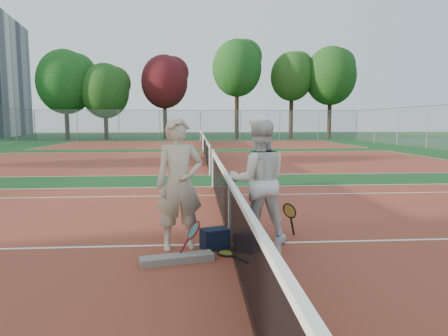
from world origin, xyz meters
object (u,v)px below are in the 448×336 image
at_px(racket_black_held, 289,220).
at_px(sports_bag_purple, 247,242).
at_px(player_b, 259,181).
at_px(racket_spare, 226,253).
at_px(player_a, 179,184).
at_px(sports_bag_navy, 215,239).
at_px(net_main, 230,212).
at_px(water_bottle, 278,248).
at_px(racket_red, 194,240).

relative_size(racket_black_held, sports_bag_purple, 1.73).
relative_size(player_b, racket_spare, 3.22).
bearing_deg(player_a, sports_bag_navy, -18.84).
height_order(net_main, sports_bag_navy, net_main).
height_order(net_main, water_bottle, net_main).
bearing_deg(sports_bag_purple, racket_black_held, 39.81).
bearing_deg(racket_black_held, sports_bag_navy, -26.16).
distance_m(racket_black_held, racket_spare, 1.38).
bearing_deg(sports_bag_purple, player_a, 167.99).
relative_size(player_b, sports_bag_purple, 5.88).
distance_m(player_a, racket_red, 0.87).
distance_m(player_a, racket_spare, 1.21).
bearing_deg(net_main, racket_red, -132.90).
relative_size(racket_spare, water_bottle, 2.00).
distance_m(player_b, sports_bag_purple, 0.99).
relative_size(racket_red, sports_bag_navy, 1.33).
bearing_deg(net_main, water_bottle, -48.28).
height_order(player_b, sports_bag_navy, player_b).
bearing_deg(racket_spare, racket_black_held, -88.87).
bearing_deg(water_bottle, net_main, 131.72).
bearing_deg(sports_bag_purple, racket_red, -162.71).
bearing_deg(racket_black_held, sports_bag_purple, -8.04).
height_order(net_main, racket_spare, net_main).
bearing_deg(sports_bag_navy, sports_bag_purple, -18.49).
bearing_deg(water_bottle, player_b, 100.48).
xyz_separation_m(net_main, player_a, (-0.76, -0.14, 0.46)).
xyz_separation_m(sports_bag_purple, water_bottle, (0.39, -0.33, 0.02)).
relative_size(player_a, sports_bag_navy, 5.04).
relative_size(net_main, water_bottle, 36.60).
relative_size(player_a, water_bottle, 6.50).
distance_m(player_a, player_b, 1.25).
relative_size(player_b, sports_bag_navy, 5.00).
relative_size(racket_black_held, racket_spare, 0.95).
xyz_separation_m(player_a, racket_red, (0.21, -0.45, -0.72)).
distance_m(net_main, racket_red, 0.85).
xyz_separation_m(player_b, water_bottle, (0.15, -0.81, -0.82)).
bearing_deg(water_bottle, sports_bag_navy, 150.23).
distance_m(racket_red, sports_bag_purple, 0.82).
bearing_deg(racket_red, net_main, 27.67).
bearing_deg(racket_spare, player_b, -76.71).
height_order(player_a, sports_bag_purple, player_a).
relative_size(player_a, racket_black_held, 3.43).
bearing_deg(racket_black_held, player_a, -33.73).
height_order(racket_black_held, water_bottle, racket_black_held).
bearing_deg(sports_bag_purple, racket_spare, -156.78).
bearing_deg(water_bottle, sports_bag_purple, 139.47).
bearing_deg(player_a, racket_spare, -40.25).
distance_m(racket_red, water_bottle, 1.18).
bearing_deg(racket_black_held, racket_red, -18.00).
distance_m(net_main, sports_bag_purple, 0.56).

